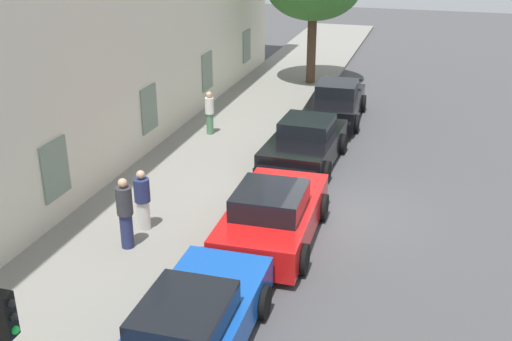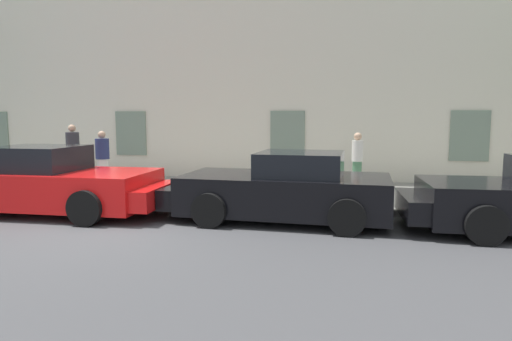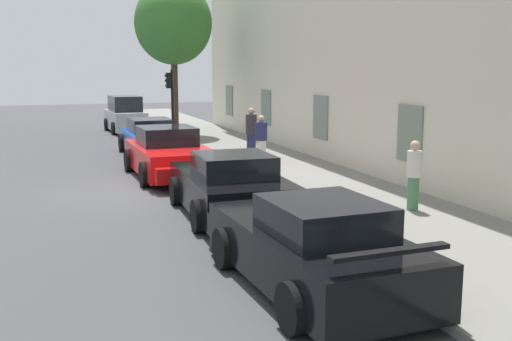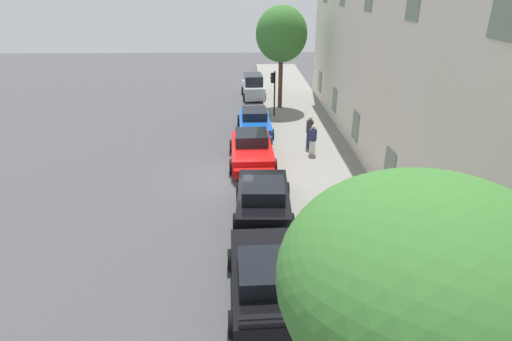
# 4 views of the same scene
# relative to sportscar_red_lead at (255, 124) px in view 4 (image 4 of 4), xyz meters

# --- Properties ---
(ground_plane) EXTENTS (80.00, 80.00, 0.00)m
(ground_plane) POSITION_rel_sportscar_red_lead_xyz_m (6.34, -1.53, -0.61)
(ground_plane) COLOR #444447
(sidewalk) EXTENTS (60.00, 4.39, 0.14)m
(sidewalk) POSITION_rel_sportscar_red_lead_xyz_m (6.34, 3.03, -0.54)
(sidewalk) COLOR gray
(sidewalk) RESTS_ON ground
(building_facade) EXTENTS (33.98, 4.21, 13.79)m
(building_facade) POSITION_rel_sportscar_red_lead_xyz_m (6.34, 7.07, 6.30)
(building_facade) COLOR beige
(building_facade) RESTS_ON ground
(sportscar_red_lead) EXTENTS (5.12, 2.16, 1.37)m
(sportscar_red_lead) POSITION_rel_sportscar_red_lead_xyz_m (0.00, 0.00, 0.00)
(sportscar_red_lead) COLOR #144CB2
(sportscar_red_lead) RESTS_ON ground
(sportscar_yellow_flank) EXTENTS (4.92, 2.35, 1.50)m
(sportscar_yellow_flank) POSITION_rel_sportscar_red_lead_xyz_m (4.66, -0.28, 0.05)
(sportscar_yellow_flank) COLOR red
(sportscar_yellow_flank) RESTS_ON ground
(sportscar_white_middle) EXTENTS (4.69, 2.36, 1.44)m
(sportscar_white_middle) POSITION_rel_sportscar_red_lead_xyz_m (9.55, 0.07, 0.02)
(sportscar_white_middle) COLOR black
(sportscar_white_middle) RESTS_ON ground
(sportscar_tail_end) EXTENTS (4.87, 2.26, 1.43)m
(sportscar_tail_end) POSITION_rel_sportscar_red_lead_xyz_m (14.45, -0.12, 0.02)
(sportscar_tail_end) COLOR black
(sportscar_tail_end) RESTS_ON ground
(hatchback_parked) EXTENTS (3.80, 1.93, 1.85)m
(hatchback_parked) POSITION_rel_sportscar_red_lead_xyz_m (-8.99, 0.13, 0.23)
(hatchback_parked) COLOR #B2B7BC
(hatchback_parked) RESTS_ON ground
(tree_near_kerb) EXTENTS (3.53, 3.53, 7.04)m
(tree_near_kerb) POSITION_rel_sportscar_red_lead_xyz_m (-5.42, 1.99, 4.66)
(tree_near_kerb) COLOR #473323
(tree_near_kerb) RESTS_ON sidewalk
(tree_midblock) EXTENTS (4.30, 4.30, 5.87)m
(tree_midblock) POSITION_rel_sportscar_red_lead_xyz_m (19.51, 1.90, 3.89)
(tree_midblock) COLOR #473323
(tree_midblock) RESTS_ON sidewalk
(traffic_light) EXTENTS (0.22, 0.36, 3.05)m
(traffic_light) POSITION_rel_sportscar_red_lead_xyz_m (-3.26, 1.34, 1.62)
(traffic_light) COLOR black
(traffic_light) RESTS_ON sidewalk
(pedestrian_admiring) EXTENTS (0.55, 0.55, 1.61)m
(pedestrian_admiring) POSITION_rel_sportscar_red_lead_xyz_m (3.85, 2.93, 0.34)
(pedestrian_admiring) COLOR silver
(pedestrian_admiring) RESTS_ON sidewalk
(pedestrian_strolling) EXTENTS (0.34, 0.34, 1.58)m
(pedestrian_strolling) POSITION_rel_sportscar_red_lead_xyz_m (11.24, 3.89, 0.34)
(pedestrian_strolling) COLOR #4C7F59
(pedestrian_strolling) RESTS_ON sidewalk
(pedestrian_bystander) EXTENTS (0.54, 0.54, 1.79)m
(pedestrian_bystander) POSITION_rel_sportscar_red_lead_xyz_m (2.89, 2.91, 0.44)
(pedestrian_bystander) COLOR navy
(pedestrian_bystander) RESTS_ON sidewalk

